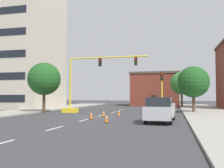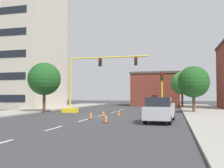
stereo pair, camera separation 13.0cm
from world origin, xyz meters
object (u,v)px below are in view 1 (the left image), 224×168
at_px(traffic_cone_roadside_b, 104,113).
at_px(traffic_cone_roadside_c, 106,118).
at_px(traffic_light_pole_right, 162,83).
at_px(tree_left_near, 44,79).
at_px(traffic_signal_gantry, 81,94).
at_px(traffic_cone_roadside_d, 91,115).
at_px(tree_right_far, 182,83).
at_px(traffic_cone_roadside_a, 119,113).
at_px(pickup_truck_silver, 160,110).
at_px(tree_right_mid, 193,82).

height_order(traffic_cone_roadside_b, traffic_cone_roadside_c, traffic_cone_roadside_c).
xyz_separation_m(traffic_light_pole_right, tree_left_near, (-14.46, -0.55, 0.68)).
height_order(traffic_signal_gantry, traffic_cone_roadside_c, traffic_signal_gantry).
bearing_deg(traffic_cone_roadside_d, traffic_light_pole_right, 50.71).
bearing_deg(tree_right_far, traffic_cone_roadside_c, -104.45).
distance_m(traffic_cone_roadside_a, traffic_cone_roadside_b, 1.65).
distance_m(tree_left_near, pickup_truck_silver, 16.95).
bearing_deg(traffic_cone_roadside_d, traffic_signal_gantry, 116.80).
bearing_deg(traffic_cone_roadside_a, traffic_signal_gantry, 147.01).
xyz_separation_m(traffic_signal_gantry, tree_right_mid, (13.51, 3.01, 1.46)).
relative_size(tree_left_near, traffic_cone_roadside_b, 9.89).
height_order(tree_right_mid, traffic_cone_roadside_b, tree_right_mid).
height_order(traffic_light_pole_right, pickup_truck_silver, traffic_light_pole_right).
xyz_separation_m(traffic_signal_gantry, pickup_truck_silver, (10.08, -8.65, -1.36)).
xyz_separation_m(traffic_light_pole_right, traffic_cone_roadside_c, (-3.89, -9.86, -3.19)).
distance_m(pickup_truck_silver, traffic_cone_roadside_d, 6.35).
bearing_deg(traffic_cone_roadside_d, traffic_cone_roadside_c, -49.96).
bearing_deg(pickup_truck_silver, tree_left_near, 151.96).
bearing_deg(traffic_cone_roadside_b, traffic_signal_gantry, 132.88).
distance_m(tree_right_far, tree_right_mid, 12.23).
distance_m(traffic_cone_roadside_b, traffic_cone_roadside_c, 5.96).
xyz_separation_m(tree_right_far, pickup_truck_silver, (-2.41, -23.85, -3.24)).
bearing_deg(traffic_cone_roadside_b, traffic_cone_roadside_c, -72.19).
bearing_deg(traffic_cone_roadside_d, tree_right_mid, 47.74).
distance_m(tree_right_far, traffic_cone_roadside_c, 26.44).
height_order(tree_right_mid, traffic_cone_roadside_a, tree_right_mid).
xyz_separation_m(pickup_truck_silver, traffic_cone_roadside_b, (-5.94, 4.19, -0.66)).
bearing_deg(traffic_light_pole_right, traffic_cone_roadside_d, -129.29).
relative_size(traffic_light_pole_right, traffic_cone_roadside_d, 6.74).
bearing_deg(tree_left_near, traffic_cone_roadside_c, -41.35).
relative_size(tree_right_far, pickup_truck_silver, 1.12).
xyz_separation_m(pickup_truck_silver, traffic_cone_roadside_c, (-4.11, -1.48, -0.64)).
height_order(tree_right_far, tree_right_mid, tree_right_far).
xyz_separation_m(tree_right_far, traffic_cone_roadside_d, (-8.65, -22.81, -3.87)).
distance_m(traffic_signal_gantry, pickup_truck_silver, 13.35).
relative_size(traffic_cone_roadside_b, traffic_cone_roadside_d, 0.89).
relative_size(tree_right_mid, pickup_truck_silver, 1.04).
bearing_deg(traffic_cone_roadside_c, traffic_cone_roadside_d, 130.04).
height_order(tree_right_far, traffic_cone_roadside_d, tree_right_far).
bearing_deg(traffic_signal_gantry, tree_right_far, 50.58).
height_order(tree_left_near, traffic_cone_roadside_a, tree_left_near).
bearing_deg(traffic_cone_roadside_b, tree_right_mid, 38.59).
xyz_separation_m(traffic_cone_roadside_b, traffic_cone_roadside_d, (-0.29, -3.16, 0.04)).
height_order(traffic_light_pole_right, tree_left_near, tree_left_near).
xyz_separation_m(traffic_light_pole_right, traffic_cone_roadside_a, (-4.31, -3.32, -3.18)).
distance_m(pickup_truck_silver, traffic_cone_roadside_c, 4.42).
xyz_separation_m(tree_right_far, traffic_cone_roadside_a, (-6.95, -18.79, -3.87)).
distance_m(traffic_signal_gantry, tree_left_near, 5.04).
bearing_deg(tree_right_far, tree_right_mid, -85.24).
distance_m(traffic_light_pole_right, traffic_cone_roadside_a, 6.30).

